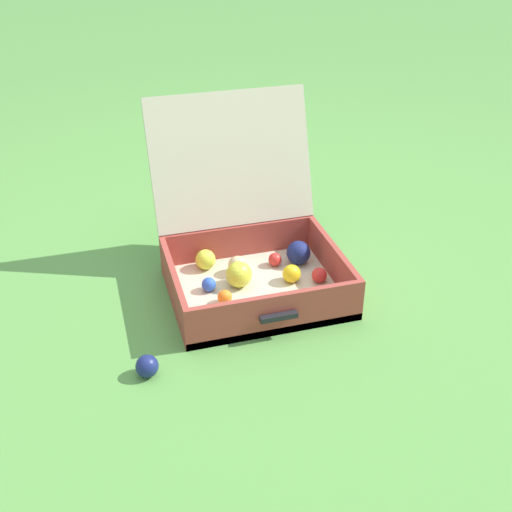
% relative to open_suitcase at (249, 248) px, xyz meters
% --- Properties ---
extents(ground_plane, '(16.00, 16.00, 0.00)m').
position_rel_open_suitcase_xyz_m(ground_plane, '(0.03, -0.10, -0.12)').
color(ground_plane, '#569342').
extents(open_suitcase, '(0.53, 0.62, 0.55)m').
position_rel_open_suitcase_xyz_m(open_suitcase, '(0.00, 0.00, 0.00)').
color(open_suitcase, beige).
rests_on(open_suitcase, ground).
extents(stray_ball_on_grass, '(0.06, 0.06, 0.06)m').
position_rel_open_suitcase_xyz_m(stray_ball_on_grass, '(-0.38, -0.37, -0.09)').
color(stray_ball_on_grass, navy).
rests_on(stray_ball_on_grass, ground).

